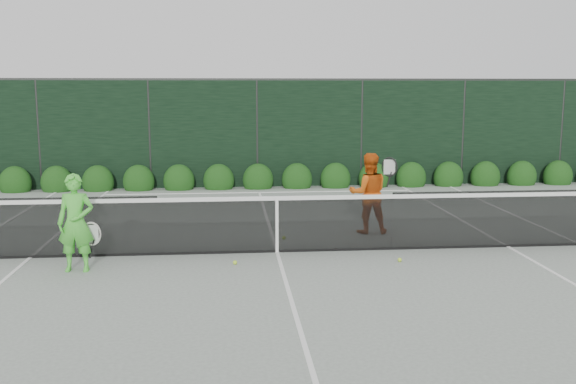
{
  "coord_description": "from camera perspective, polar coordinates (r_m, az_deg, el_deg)",
  "views": [
    {
      "loc": [
        -0.79,
        -10.67,
        2.79
      ],
      "look_at": [
        0.22,
        0.3,
        1.0
      ],
      "focal_mm": 40.0,
      "sensor_mm": 36.0,
      "label": 1
    }
  ],
  "objects": [
    {
      "name": "ground",
      "position": [
        11.06,
        -0.98,
        -5.39
      ],
      "size": [
        80.0,
        80.0,
        0.0
      ],
      "primitive_type": "plane",
      "color": "gray",
      "rests_on": "ground"
    },
    {
      "name": "tennis_net",
      "position": [
        10.93,
        -1.12,
        -2.69
      ],
      "size": [
        12.9,
        0.1,
        1.07
      ],
      "color": "black",
      "rests_on": "ground"
    },
    {
      "name": "player_woman",
      "position": [
        10.32,
        -18.33,
        -2.63
      ],
      "size": [
        0.63,
        0.38,
        1.51
      ],
      "rotation": [
        0.0,
        0.0,
        -0.03
      ],
      "color": "#4ECD3C",
      "rests_on": "ground"
    },
    {
      "name": "player_man",
      "position": [
        12.48,
        7.17,
        -0.1
      ],
      "size": [
        0.88,
        0.61,
        1.56
      ],
      "rotation": [
        0.0,
        0.0,
        3.11
      ],
      "color": "#D15411",
      "rests_on": "ground"
    },
    {
      "name": "court_lines",
      "position": [
        11.06,
        -0.98,
        -5.36
      ],
      "size": [
        11.03,
        23.83,
        0.01
      ],
      "color": "white",
      "rests_on": "ground"
    },
    {
      "name": "windscreen_fence",
      "position": [
        8.1,
        0.42,
        0.17
      ],
      "size": [
        32.0,
        21.07,
        3.06
      ],
      "color": "black",
      "rests_on": "ground"
    },
    {
      "name": "hedge_row",
      "position": [
        18.02,
        -2.68,
        1.07
      ],
      "size": [
        31.66,
        0.65,
        0.94
      ],
      "color": "#0F350E",
      "rests_on": "ground"
    },
    {
      "name": "tennis_balls",
      "position": [
        10.91,
        1.57,
        -5.4
      ],
      "size": [
        2.74,
        1.79,
        0.07
      ],
      "color": "#BDE733",
      "rests_on": "ground"
    }
  ]
}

